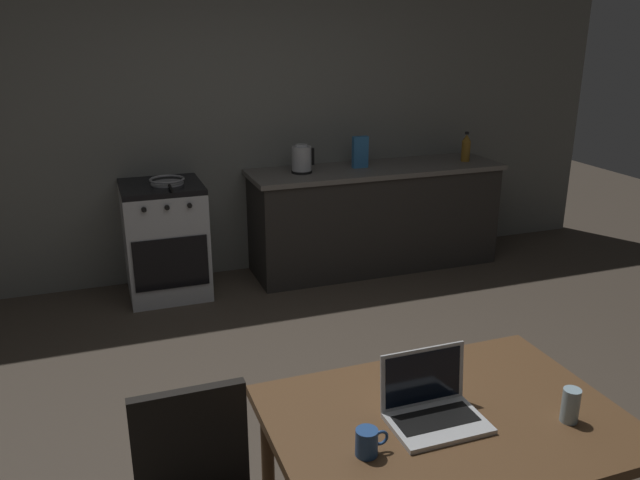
% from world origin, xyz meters
% --- Properties ---
extents(ground_plane, '(12.00, 12.00, 0.00)m').
position_xyz_m(ground_plane, '(0.00, 0.00, 0.00)').
color(ground_plane, '#473D33').
extents(back_wall, '(6.40, 0.10, 2.84)m').
position_xyz_m(back_wall, '(0.30, 2.57, 1.42)').
color(back_wall, slate).
rests_on(back_wall, ground_plane).
extents(kitchen_counter, '(2.16, 0.64, 0.88)m').
position_xyz_m(kitchen_counter, '(1.20, 2.22, 0.44)').
color(kitchen_counter, '#282623').
rests_on(kitchen_counter, ground_plane).
extents(stove_oven, '(0.60, 0.62, 0.88)m').
position_xyz_m(stove_oven, '(-0.57, 2.22, 0.44)').
color(stove_oven, '#B7BABF').
rests_on(stove_oven, ground_plane).
extents(dining_table, '(1.21, 0.86, 0.74)m').
position_xyz_m(dining_table, '(0.03, -0.95, 0.67)').
color(dining_table, brown).
rests_on(dining_table, ground_plane).
extents(laptop, '(0.32, 0.24, 0.23)m').
position_xyz_m(laptop, '(-0.03, -0.95, 0.79)').
color(laptop, silver).
rests_on(laptop, dining_table).
extents(electric_kettle, '(0.19, 0.17, 0.23)m').
position_xyz_m(electric_kettle, '(0.55, 2.22, 0.99)').
color(electric_kettle, black).
rests_on(electric_kettle, kitchen_counter).
extents(bottle, '(0.08, 0.08, 0.26)m').
position_xyz_m(bottle, '(2.03, 2.17, 1.00)').
color(bottle, '#8C601E').
rests_on(bottle, kitchen_counter).
extents(frying_pan, '(0.26, 0.43, 0.05)m').
position_xyz_m(frying_pan, '(-0.52, 2.19, 0.91)').
color(frying_pan, gray).
rests_on(frying_pan, stove_oven).
extents(coffee_mug, '(0.11, 0.07, 0.09)m').
position_xyz_m(coffee_mug, '(-0.32, -1.04, 0.79)').
color(coffee_mug, '#264C8C').
rests_on(coffee_mug, dining_table).
extents(drinking_glass, '(0.06, 0.06, 0.12)m').
position_xyz_m(drinking_glass, '(0.40, -1.11, 0.80)').
color(drinking_glass, '#99B7C6').
rests_on(drinking_glass, dining_table).
extents(cereal_box, '(0.13, 0.05, 0.26)m').
position_xyz_m(cereal_box, '(1.07, 2.24, 1.01)').
color(cereal_box, '#3372B2').
rests_on(cereal_box, kitchen_counter).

